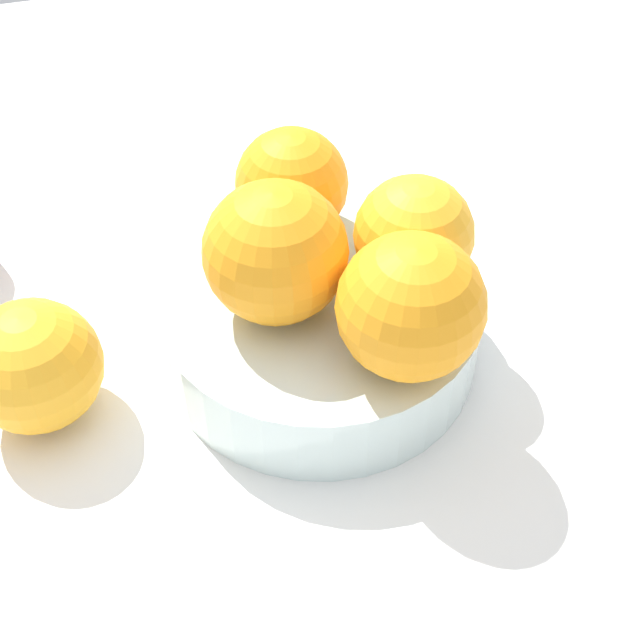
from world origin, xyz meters
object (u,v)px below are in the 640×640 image
Objects in this scene: orange_in_bowl_3 at (298,183)px; orange_loose_0 at (34,361)px; orange_in_bowl_2 at (413,234)px; orange_in_bowl_1 at (411,307)px; orange_in_bowl_0 at (277,256)px; fruit_bowl at (320,327)px.

orange_loose_0 is (-6.28, 17.73, -4.76)cm from orange_in_bowl_3.
orange_in_bowl_2 is at bearing -90.82° from orange_loose_0.
orange_in_bowl_1 is 13.14cm from orange_in_bowl_3.
orange_in_bowl_3 is at bearing 13.07° from orange_in_bowl_1.
orange_in_bowl_1 is 1.03× the size of orange_loose_0.
orange_in_bowl_0 reaches higher than orange_in_bowl_1.
orange_in_bowl_0 is 1.02× the size of orange_in_bowl_1.
fruit_bowl is at bearing -91.42° from orange_loose_0.
orange_loose_0 is (0.43, 17.31, 1.56)cm from fruit_bowl.
orange_in_bowl_1 reaches higher than orange_loose_0.
orange_in_bowl_0 is (-0.30, 2.64, 6.94)cm from fruit_bowl.
orange_in_bowl_1 is 1.14× the size of orange_in_bowl_2.
orange_in_bowl_1 reaches higher than orange_in_bowl_2.
orange_in_bowl_3 is at bearing -3.61° from fruit_bowl.
orange_in_bowl_1 is (-6.08, -3.39, 6.84)cm from fruit_bowl.
orange_in_bowl_0 reaches higher than orange_loose_0.
orange_in_bowl_0 is at bearing 46.17° from orange_in_bowl_1.
orange_loose_0 is at bearing 109.50° from orange_in_bowl_3.
orange_in_bowl_0 is 8.44cm from orange_in_bowl_2.
orange_in_bowl_2 is at bearing -87.32° from orange_in_bowl_0.
orange_in_bowl_2 reaches higher than orange_loose_0.
orange_loose_0 reaches higher than fruit_bowl.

